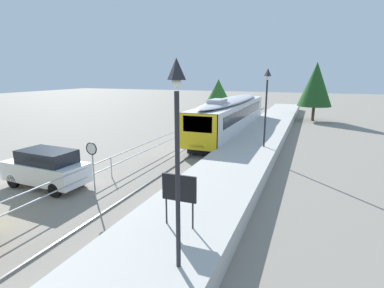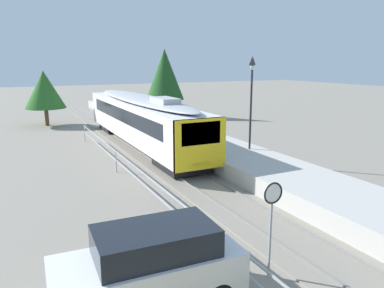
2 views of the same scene
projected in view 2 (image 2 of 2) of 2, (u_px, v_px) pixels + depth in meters
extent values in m
plane|color=gray|center=(117.00, 167.00, 21.25)|extent=(160.00, 160.00, 0.00)
cube|color=gray|center=(165.00, 161.00, 22.55)|extent=(3.20, 60.00, 0.06)
cube|color=slate|center=(154.00, 161.00, 22.22)|extent=(0.08, 60.00, 0.08)
cube|color=slate|center=(176.00, 158.00, 22.84)|extent=(0.08, 60.00, 0.08)
cube|color=silver|center=(141.00, 119.00, 26.02)|extent=(2.80, 18.25, 2.55)
cube|color=yellow|center=(200.00, 144.00, 18.14)|extent=(2.80, 0.24, 2.55)
cube|color=black|center=(201.00, 133.00, 17.95)|extent=(2.13, 0.08, 1.12)
cube|color=black|center=(141.00, 114.00, 25.94)|extent=(2.82, 15.33, 0.92)
ellipsoid|color=#B2B5BA|center=(140.00, 99.00, 25.71)|extent=(2.69, 17.52, 0.44)
cube|color=#B2B5BA|center=(165.00, 101.00, 21.66)|extent=(1.10, 2.20, 0.36)
cube|color=#EAE5C6|center=(201.00, 164.00, 18.30)|extent=(1.00, 0.10, 0.20)
cube|color=black|center=(181.00, 163.00, 20.49)|extent=(2.24, 3.20, 0.55)
cube|color=black|center=(116.00, 127.00, 32.24)|extent=(2.24, 3.20, 0.55)
cube|color=#B7B5AD|center=(212.00, 149.00, 23.87)|extent=(3.90, 60.00, 0.90)
cylinder|color=#232328|center=(251.00, 110.00, 21.33)|extent=(0.12, 0.12, 4.60)
pyramid|color=#232328|center=(252.00, 61.00, 20.73)|extent=(0.34, 0.34, 0.50)
sphere|color=silver|center=(252.00, 66.00, 20.80)|extent=(0.24, 0.24, 0.24)
cylinder|color=#9EA0A5|center=(270.00, 241.00, 10.16)|extent=(0.07, 0.07, 2.20)
cylinder|color=white|center=(273.00, 193.00, 9.84)|extent=(0.60, 0.03, 0.60)
torus|color=black|center=(273.00, 193.00, 9.83)|extent=(0.61, 0.05, 0.61)
cube|color=#9EA0A5|center=(188.00, 209.00, 12.12)|extent=(0.05, 36.00, 0.05)
cube|color=#9EA0A5|center=(188.00, 223.00, 12.23)|extent=(0.05, 36.00, 0.05)
cylinder|color=#9EA0A5|center=(188.00, 225.00, 12.24)|extent=(0.06, 0.06, 1.25)
cylinder|color=#9EA0A5|center=(116.00, 161.00, 20.11)|extent=(0.06, 0.06, 1.25)
cylinder|color=#9EA0A5|center=(85.00, 133.00, 27.97)|extent=(0.06, 0.06, 1.25)
cube|color=white|center=(148.00, 274.00, 9.01)|extent=(4.68, 2.12, 1.00)
cube|color=black|center=(155.00, 241.00, 8.91)|extent=(2.98, 1.81, 0.68)
cylinder|color=black|center=(81.00, 288.00, 9.26)|extent=(0.73, 0.27, 0.72)
cylinder|color=black|center=(191.00, 262.00, 10.46)|extent=(0.73, 0.27, 0.72)
cylinder|color=brown|center=(165.00, 108.00, 41.14)|extent=(0.36, 0.36, 1.88)
cone|color=#1E4C1E|center=(165.00, 74.00, 40.34)|extent=(4.18, 4.18, 5.47)
cylinder|color=brown|center=(47.00, 117.00, 35.02)|extent=(0.36, 0.36, 1.67)
cone|color=#286023|center=(44.00, 90.00, 34.46)|extent=(3.73, 3.73, 3.50)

